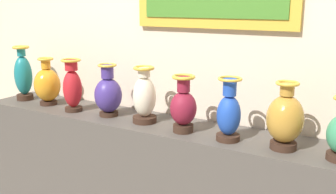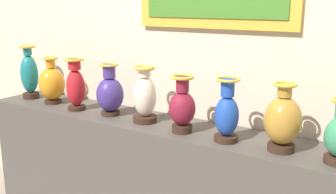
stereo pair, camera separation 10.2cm
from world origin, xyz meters
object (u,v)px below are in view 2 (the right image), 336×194
(vase_ochre, at_px, (283,121))
(vase_teal, at_px, (29,74))
(vase_crimson, at_px, (76,86))
(vase_burgundy, at_px, (182,107))
(vase_amber, at_px, (52,83))
(vase_ivory, at_px, (145,97))
(vase_sapphire, at_px, (227,114))
(vase_indigo, at_px, (110,93))

(vase_ochre, bearing_deg, vase_teal, 178.96)
(vase_crimson, relative_size, vase_burgundy, 1.08)
(vase_amber, distance_m, vase_crimson, 0.28)
(vase_ivory, bearing_deg, vase_sapphire, -4.34)
(vase_burgundy, height_order, vase_sapphire, vase_sapphire)
(vase_indigo, xyz_separation_m, vase_ivory, (0.28, 0.00, 0.01))
(vase_indigo, bearing_deg, vase_teal, 178.87)
(vase_amber, distance_m, vase_sapphire, 1.39)
(vase_indigo, bearing_deg, vase_burgundy, -4.03)
(vase_teal, xyz_separation_m, vase_ivory, (1.09, -0.02, -0.03))
(vase_ivory, distance_m, vase_sapphire, 0.56)
(vase_burgundy, bearing_deg, vase_ivory, 171.96)
(vase_ochre, bearing_deg, vase_sapphire, -175.50)
(vase_teal, height_order, vase_ivory, vase_teal)
(vase_indigo, xyz_separation_m, vase_burgundy, (0.57, -0.04, 0.00))
(vase_ivory, bearing_deg, vase_crimson, -176.58)
(vase_crimson, xyz_separation_m, vase_burgundy, (0.84, -0.01, -0.02))
(vase_amber, relative_size, vase_ivory, 0.98)
(vase_crimson, relative_size, vase_sapphire, 1.04)
(vase_amber, relative_size, vase_burgundy, 1.04)
(vase_ochre, bearing_deg, vase_indigo, 179.03)
(vase_teal, bearing_deg, vase_ivory, -0.79)
(vase_burgundy, bearing_deg, vase_indigo, 175.97)
(vase_teal, relative_size, vase_burgundy, 1.24)
(vase_indigo, height_order, vase_ochre, vase_ochre)
(vase_teal, relative_size, vase_crimson, 1.15)
(vase_amber, distance_m, vase_indigo, 0.55)
(vase_amber, relative_size, vase_crimson, 0.96)
(vase_indigo, bearing_deg, vase_amber, 179.59)
(vase_sapphire, bearing_deg, vase_ivory, 175.66)
(vase_teal, distance_m, vase_ochre, 1.93)
(vase_teal, xyz_separation_m, vase_ochre, (1.93, -0.04, -0.03))
(vase_crimson, height_order, vase_indigo, vase_crimson)
(vase_teal, height_order, vase_ochre, vase_teal)
(vase_indigo, xyz_separation_m, vase_ochre, (1.12, -0.02, 0.01))
(vase_indigo, xyz_separation_m, vase_sapphire, (0.84, -0.04, 0.00))
(vase_crimson, bearing_deg, vase_indigo, 6.64)
(vase_amber, xyz_separation_m, vase_sapphire, (1.39, -0.05, 0.00))
(vase_crimson, xyz_separation_m, vase_sapphire, (1.11, -0.01, -0.02))
(vase_teal, distance_m, vase_indigo, 0.81)
(vase_ochre, bearing_deg, vase_ivory, 178.65)
(vase_indigo, bearing_deg, vase_crimson, -173.36)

